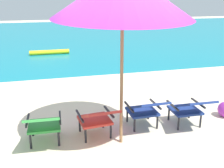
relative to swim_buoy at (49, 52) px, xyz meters
name	(u,v)px	position (x,y,z in m)	size (l,w,h in m)	color
ground_plane	(84,74)	(0.92, -3.29, -0.10)	(40.00, 40.00, 0.00)	beige
ocean_band	(61,35)	(0.92, 5.48, -0.09)	(40.00, 18.00, 0.01)	teal
swim_buoy	(49,52)	(0.00, 0.00, 0.00)	(0.18, 0.18, 1.60)	yellow
lounge_chair_far_left	(44,123)	(-0.37, -7.29, 0.31)	(0.58, 0.90, 0.68)	#338E3D
lounge_chair_near_left	(97,118)	(0.50, -7.31, 0.31)	(0.61, 0.92, 0.68)	red
lounge_chair_near_right	(146,109)	(1.41, -7.16, 0.31)	(0.55, 0.88, 0.68)	navy
lounge_chair_far_right	(190,108)	(2.20, -7.31, 0.31)	(0.57, 0.89, 0.68)	navy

